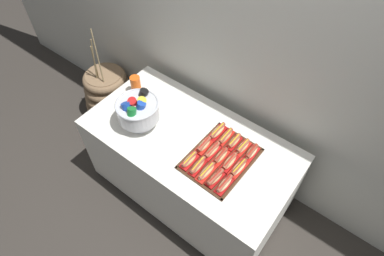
{
  "coord_description": "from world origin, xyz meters",
  "views": [
    {
      "loc": [
        0.91,
        -1.15,
        2.68
      ],
      "look_at": [
        -0.0,
        0.03,
        0.86
      ],
      "focal_mm": 30.1,
      "sensor_mm": 36.0,
      "label": 1
    }
  ],
  "objects_px": {
    "hot_dog_2": "(206,172)",
    "hot_dog_6": "(212,151)",
    "hot_dog_11": "(226,137)",
    "hot_dog_3": "(215,178)",
    "hot_dog_10": "(217,132)",
    "cup_stack": "(136,85)",
    "hot_dog_12": "(234,142)",
    "hot_dog_1": "(198,166)",
    "hot_dog_5": "(204,145)",
    "punch_bowl": "(138,110)",
    "hot_dog_0": "(189,160)",
    "floor_vase": "(109,94)",
    "hot_dog_4": "(224,184)",
    "hot_dog_7": "(221,156)",
    "hot_dog_9": "(238,168)",
    "hot_dog_13": "(243,147)",
    "serving_tray": "(220,159)",
    "hot_dog_8": "(229,162)",
    "hot_dog_14": "(252,152)",
    "buffet_table": "(190,165)"
  },
  "relations": [
    {
      "from": "hot_dog_7",
      "to": "hot_dog_11",
      "type": "bearing_deg",
      "value": 112.9
    },
    {
      "from": "hot_dog_4",
      "to": "hot_dog_12",
      "type": "height_order",
      "value": "hot_dog_12"
    },
    {
      "from": "hot_dog_13",
      "to": "hot_dog_9",
      "type": "bearing_deg",
      "value": -67.1
    },
    {
      "from": "hot_dog_7",
      "to": "floor_vase",
      "type": "bearing_deg",
      "value": 170.37
    },
    {
      "from": "hot_dog_7",
      "to": "hot_dog_11",
      "type": "height_order",
      "value": "hot_dog_7"
    },
    {
      "from": "hot_dog_5",
      "to": "cup_stack",
      "type": "height_order",
      "value": "cup_stack"
    },
    {
      "from": "hot_dog_9",
      "to": "hot_dog_13",
      "type": "height_order",
      "value": "hot_dog_13"
    },
    {
      "from": "hot_dog_2",
      "to": "hot_dog_6",
      "type": "distance_m",
      "value": 0.18
    },
    {
      "from": "cup_stack",
      "to": "hot_dog_9",
      "type": "bearing_deg",
      "value": -7.16
    },
    {
      "from": "hot_dog_5",
      "to": "hot_dog_12",
      "type": "xyz_separation_m",
      "value": [
        0.15,
        0.16,
        -0.0
      ]
    },
    {
      "from": "hot_dog_1",
      "to": "punch_bowl",
      "type": "height_order",
      "value": "punch_bowl"
    },
    {
      "from": "hot_dog_2",
      "to": "hot_dog_11",
      "type": "distance_m",
      "value": 0.34
    },
    {
      "from": "hot_dog_4",
      "to": "hot_dog_7",
      "type": "relative_size",
      "value": 1.03
    },
    {
      "from": "hot_dog_5",
      "to": "hot_dog_6",
      "type": "bearing_deg",
      "value": -1.55
    },
    {
      "from": "hot_dog_1",
      "to": "serving_tray",
      "type": "bearing_deg",
      "value": 64.01
    },
    {
      "from": "hot_dog_12",
      "to": "hot_dog_3",
      "type": "bearing_deg",
      "value": -78.74
    },
    {
      "from": "buffet_table",
      "to": "hot_dog_8",
      "type": "bearing_deg",
      "value": -2.72
    },
    {
      "from": "floor_vase",
      "to": "hot_dog_1",
      "type": "relative_size",
      "value": 6.38
    },
    {
      "from": "hot_dog_3",
      "to": "hot_dog_12",
      "type": "bearing_deg",
      "value": 101.26
    },
    {
      "from": "cup_stack",
      "to": "hot_dog_0",
      "type": "bearing_deg",
      "value": -20.45
    },
    {
      "from": "hot_dog_10",
      "to": "cup_stack",
      "type": "relative_size",
      "value": 1.12
    },
    {
      "from": "hot_dog_7",
      "to": "cup_stack",
      "type": "distance_m",
      "value": 0.95
    },
    {
      "from": "floor_vase",
      "to": "hot_dog_7",
      "type": "xyz_separation_m",
      "value": [
        1.58,
        -0.27,
        0.55
      ]
    },
    {
      "from": "hot_dog_4",
      "to": "punch_bowl",
      "type": "xyz_separation_m",
      "value": [
        -0.82,
        0.06,
        0.12
      ]
    },
    {
      "from": "hot_dog_1",
      "to": "hot_dog_13",
      "type": "xyz_separation_m",
      "value": [
        0.16,
        0.33,
        -0.0
      ]
    },
    {
      "from": "floor_vase",
      "to": "hot_dog_12",
      "type": "xyz_separation_m",
      "value": [
        1.59,
        -0.1,
        0.55
      ]
    },
    {
      "from": "hot_dog_2",
      "to": "hot_dog_3",
      "type": "height_order",
      "value": "same"
    },
    {
      "from": "hot_dog_1",
      "to": "hot_dog_2",
      "type": "relative_size",
      "value": 0.94
    },
    {
      "from": "hot_dog_12",
      "to": "hot_dog_14",
      "type": "bearing_deg",
      "value": -1.55
    },
    {
      "from": "floor_vase",
      "to": "hot_dog_13",
      "type": "bearing_deg",
      "value": -3.63
    },
    {
      "from": "hot_dog_1",
      "to": "hot_dog_3",
      "type": "relative_size",
      "value": 1.06
    },
    {
      "from": "hot_dog_10",
      "to": "hot_dog_11",
      "type": "xyz_separation_m",
      "value": [
        0.07,
        -0.0,
        -0.0
      ]
    },
    {
      "from": "hot_dog_13",
      "to": "punch_bowl",
      "type": "height_order",
      "value": "punch_bowl"
    },
    {
      "from": "buffet_table",
      "to": "punch_bowl",
      "type": "height_order",
      "value": "punch_bowl"
    },
    {
      "from": "hot_dog_14",
      "to": "hot_dog_2",
      "type": "bearing_deg",
      "value": -115.99
    },
    {
      "from": "hot_dog_1",
      "to": "punch_bowl",
      "type": "xyz_separation_m",
      "value": [
        -0.6,
        0.06,
        0.12
      ]
    },
    {
      "from": "hot_dog_3",
      "to": "hot_dog_13",
      "type": "relative_size",
      "value": 1.0
    },
    {
      "from": "hot_dog_0",
      "to": "hot_dog_11",
      "type": "xyz_separation_m",
      "value": [
        0.08,
        0.33,
        -0.0
      ]
    },
    {
      "from": "hot_dog_5",
      "to": "hot_dog_11",
      "type": "xyz_separation_m",
      "value": [
        0.08,
        0.16,
        -0.0
      ]
    },
    {
      "from": "serving_tray",
      "to": "hot_dog_13",
      "type": "bearing_deg",
      "value": 64.01
    },
    {
      "from": "serving_tray",
      "to": "hot_dog_14",
      "type": "distance_m",
      "value": 0.23
    },
    {
      "from": "hot_dog_1",
      "to": "hot_dog_2",
      "type": "height_order",
      "value": "same"
    },
    {
      "from": "hot_dog_4",
      "to": "hot_dog_1",
      "type": "bearing_deg",
      "value": 178.45
    },
    {
      "from": "buffet_table",
      "to": "hot_dog_14",
      "type": "bearing_deg",
      "value": 18.21
    },
    {
      "from": "hot_dog_0",
      "to": "hot_dog_10",
      "type": "xyz_separation_m",
      "value": [
        0.01,
        0.33,
        -0.0
      ]
    },
    {
      "from": "hot_dog_1",
      "to": "hot_dog_8",
      "type": "bearing_deg",
      "value": 46.18
    },
    {
      "from": "hot_dog_6",
      "to": "hot_dog_8",
      "type": "height_order",
      "value": "hot_dog_6"
    },
    {
      "from": "hot_dog_12",
      "to": "hot_dog_6",
      "type": "bearing_deg",
      "value": -115.99
    },
    {
      "from": "hot_dog_14",
      "to": "hot_dog_8",
      "type": "bearing_deg",
      "value": -115.99
    },
    {
      "from": "floor_vase",
      "to": "punch_bowl",
      "type": "bearing_deg",
      "value": -22.51
    }
  ]
}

